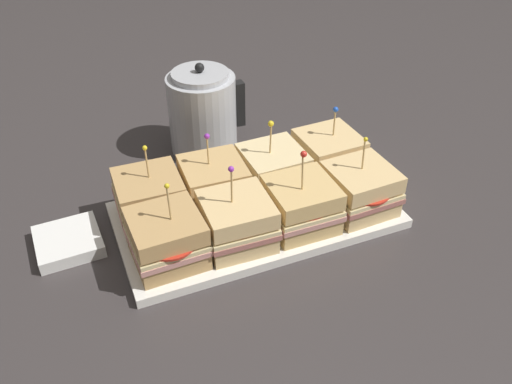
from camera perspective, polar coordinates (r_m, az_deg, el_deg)
The scene contains 12 objects.
ground_plane at distance 1.03m, azimuth 0.00°, elevation -2.83°, with size 6.00×6.00×0.00m, color #383333.
serving_platter at distance 1.02m, azimuth 0.00°, elevation -2.44°, with size 0.52×0.27×0.02m.
sandwich_front_far_left at distance 0.91m, azimuth -9.34°, elevation -4.89°, with size 0.12×0.13×0.16m.
sandwich_front_center_left at distance 0.93m, azimuth -2.02°, elevation -3.15°, with size 0.12×0.12×0.16m.
sandwich_front_center_right at distance 0.97m, azimuth 4.77°, elevation -1.36°, with size 0.12×0.12×0.16m.
sandwich_front_far_right at distance 1.02m, azimuth 10.91°, elevation 0.28°, with size 0.12×0.13×0.15m.
sandwich_back_far_left at distance 1.00m, azimuth -11.12°, elevation -0.62°, with size 0.12×0.12×0.15m.
sandwich_back_center_left at distance 1.02m, azimuth -4.46°, elevation 0.98°, with size 0.13×0.13×0.15m.
sandwich_back_center_right at distance 1.06m, azimuth 1.79°, elevation 2.41°, with size 0.12×0.12×0.15m.
sandwich_back_far_right at distance 1.11m, azimuth 7.62°, elevation 3.92°, with size 0.12×0.12×0.15m.
kettle_steel at distance 1.20m, azimuth -5.61°, elevation 8.36°, with size 0.17×0.15×0.20m.
napkin_stack at distance 1.02m, azimuth -19.14°, elevation -4.96°, with size 0.11×0.11×0.02m.
Camera 1 is at (-0.31, -0.73, 0.66)m, focal length 38.00 mm.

